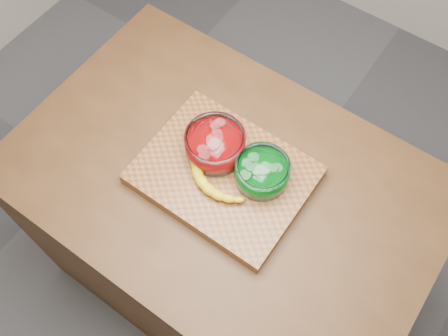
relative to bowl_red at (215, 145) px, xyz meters
The scene contains 6 objects.
ground 0.98m from the bowl_red, 33.78° to the right, with size 3.50×3.50×0.00m, color #535357.
counter 0.53m from the bowl_red, 33.78° to the right, with size 1.20×0.80×0.90m, color #492C16.
cutting_board 0.09m from the bowl_red, 33.78° to the right, with size 0.45×0.35×0.04m, color brown.
bowl_red is the anchor object (origin of this frame).
bowl_green 0.15m from the bowl_red, ahead, with size 0.15×0.15×0.07m.
banana 0.08m from the bowl_red, 51.61° to the right, with size 0.23×0.15×0.03m, color gold, non-canonical shape.
Camera 1 is at (0.36, -0.52, 2.13)m, focal length 40.00 mm.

